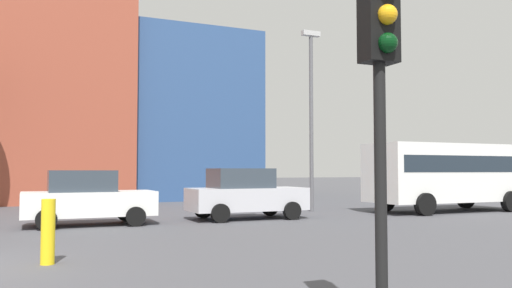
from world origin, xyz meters
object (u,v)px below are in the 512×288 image
traffic_light_near_right (381,68)px  bollard_yellow_1 (48,232)px  parked_car_4 (245,194)px  parked_car_3 (87,198)px  street_lamp (311,108)px  white_bus (447,172)px

traffic_light_near_right → bollard_yellow_1: 6.77m
parked_car_4 → traffic_light_near_right: size_ratio=1.10×
bollard_yellow_1 → parked_car_3: bearing=78.6°
parked_car_3 → street_lamp: 9.81m
parked_car_4 → street_lamp: (3.79, 2.03, 3.38)m
parked_car_3 → parked_car_4: size_ratio=0.96×
parked_car_3 → street_lamp: bearing=12.7°
parked_car_4 → white_bus: (8.77, -0.30, 0.76)m
parked_car_3 → traffic_light_near_right: size_ratio=1.06×
bollard_yellow_1 → parked_car_4: bearing=45.1°
parked_car_3 → white_bus: size_ratio=0.57×
bollard_yellow_1 → street_lamp: bearing=39.8°
white_bus → traffic_light_near_right: 17.31m
parked_car_4 → traffic_light_near_right: 12.96m
bollard_yellow_1 → street_lamp: (10.28, 8.55, 3.67)m
parked_car_4 → street_lamp: size_ratio=0.54×
parked_car_4 → bollard_yellow_1: (-6.50, -6.52, -0.29)m
parked_car_3 → street_lamp: (8.97, 2.03, 3.42)m
traffic_light_near_right → bollard_yellow_1: traffic_light_near_right is taller
traffic_light_near_right → street_lamp: street_lamp is taller
bollard_yellow_1 → street_lamp: size_ratio=0.15×
parked_car_3 → traffic_light_near_right: 12.54m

